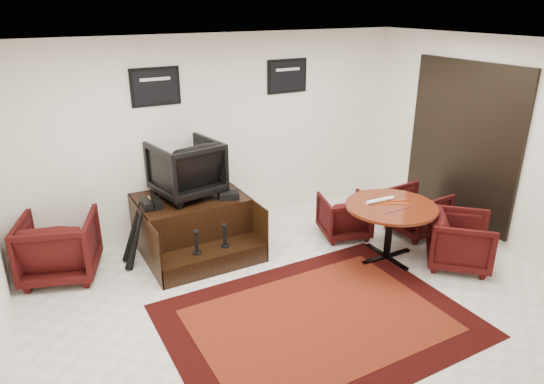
{
  "coord_description": "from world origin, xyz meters",
  "views": [
    {
      "loc": [
        -2.64,
        -3.86,
        3.19
      ],
      "look_at": [
        -0.03,
        0.9,
        1.05
      ],
      "focal_mm": 32.0,
      "sensor_mm": 36.0,
      "label": 1
    }
  ],
  "objects_px": {
    "shine_chair": "(186,166)",
    "table_chair_corner": "(461,238)",
    "shine_podium": "(193,225)",
    "table_chair_back": "(344,214)",
    "armchair_side": "(59,244)",
    "table_chair_window": "(417,209)",
    "meeting_table": "(391,212)"
  },
  "relations": [
    {
      "from": "meeting_table",
      "to": "table_chair_back",
      "type": "relative_size",
      "value": 1.73
    },
    {
      "from": "shine_podium",
      "to": "meeting_table",
      "type": "height_order",
      "value": "meeting_table"
    },
    {
      "from": "table_chair_window",
      "to": "table_chair_corner",
      "type": "height_order",
      "value": "table_chair_corner"
    },
    {
      "from": "shine_chair",
      "to": "table_chair_back",
      "type": "relative_size",
      "value": 1.25
    },
    {
      "from": "table_chair_back",
      "to": "shine_chair",
      "type": "bearing_deg",
      "value": -5.64
    },
    {
      "from": "shine_podium",
      "to": "table_chair_window",
      "type": "xyz_separation_m",
      "value": [
        3.04,
        -1.11,
        0.03
      ]
    },
    {
      "from": "table_chair_window",
      "to": "shine_podium",
      "type": "bearing_deg",
      "value": 66.55
    },
    {
      "from": "meeting_table",
      "to": "table_chair_corner",
      "type": "relative_size",
      "value": 1.53
    },
    {
      "from": "table_chair_back",
      "to": "table_chair_corner",
      "type": "height_order",
      "value": "table_chair_corner"
    },
    {
      "from": "table_chair_window",
      "to": "meeting_table",
      "type": "bearing_deg",
      "value": 110.53
    },
    {
      "from": "shine_chair",
      "to": "armchair_side",
      "type": "distance_m",
      "value": 1.83
    },
    {
      "from": "shine_chair",
      "to": "table_chair_corner",
      "type": "bearing_deg",
      "value": 131.63
    },
    {
      "from": "meeting_table",
      "to": "table_chair_window",
      "type": "relative_size",
      "value": 1.6
    },
    {
      "from": "table_chair_back",
      "to": "shine_podium",
      "type": "bearing_deg",
      "value": -2.02
    },
    {
      "from": "shine_podium",
      "to": "armchair_side",
      "type": "xyz_separation_m",
      "value": [
        -1.69,
        0.1,
        0.1
      ]
    },
    {
      "from": "table_chair_back",
      "to": "table_chair_window",
      "type": "relative_size",
      "value": 0.92
    },
    {
      "from": "armchair_side",
      "to": "table_chair_back",
      "type": "distance_m",
      "value": 3.81
    },
    {
      "from": "shine_podium",
      "to": "meeting_table",
      "type": "xyz_separation_m",
      "value": [
        2.15,
        -1.51,
        0.33
      ]
    },
    {
      "from": "table_chair_back",
      "to": "table_chair_corner",
      "type": "relative_size",
      "value": 0.88
    },
    {
      "from": "armchair_side",
      "to": "table_chair_window",
      "type": "height_order",
      "value": "armchair_side"
    },
    {
      "from": "armchair_side",
      "to": "table_chair_corner",
      "type": "bearing_deg",
      "value": 172.68
    },
    {
      "from": "shine_podium",
      "to": "table_chair_corner",
      "type": "height_order",
      "value": "table_chair_corner"
    },
    {
      "from": "meeting_table",
      "to": "table_chair_corner",
      "type": "xyz_separation_m",
      "value": [
        0.67,
        -0.59,
        -0.29
      ]
    },
    {
      "from": "shine_podium",
      "to": "table_chair_window",
      "type": "distance_m",
      "value": 3.23
    },
    {
      "from": "shine_podium",
      "to": "shine_chair",
      "type": "distance_m",
      "value": 0.83
    },
    {
      "from": "meeting_table",
      "to": "shine_podium",
      "type": "bearing_deg",
      "value": 144.94
    },
    {
      "from": "table_chair_window",
      "to": "table_chair_corner",
      "type": "xyz_separation_m",
      "value": [
        -0.22,
        -0.98,
        0.02
      ]
    },
    {
      "from": "shine_podium",
      "to": "armchair_side",
      "type": "bearing_deg",
      "value": 176.57
    },
    {
      "from": "meeting_table",
      "to": "table_chair_back",
      "type": "xyz_separation_m",
      "value": [
        -0.1,
        0.82,
        -0.33
      ]
    },
    {
      "from": "table_chair_back",
      "to": "table_chair_window",
      "type": "distance_m",
      "value": 1.08
    },
    {
      "from": "table_chair_back",
      "to": "table_chair_window",
      "type": "bearing_deg",
      "value": 173.57
    },
    {
      "from": "shine_podium",
      "to": "table_chair_back",
      "type": "bearing_deg",
      "value": -18.56
    }
  ]
}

